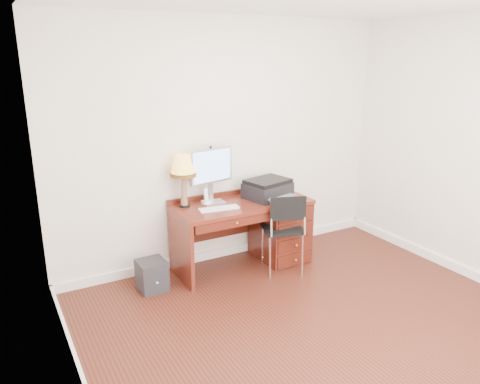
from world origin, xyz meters
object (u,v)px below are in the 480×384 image
chair (286,224)px  desk (266,226)px  equipment_box (152,275)px  printer (268,189)px  phone (206,199)px  monitor (212,169)px  leg_lamp (183,169)px

chair → desk: bearing=114.8°
chair → equipment_box: chair is taller
printer → phone: size_ratio=3.22×
monitor → printer: size_ratio=1.09×
phone → chair: size_ratio=0.19×
monitor → leg_lamp: size_ratio=1.07×
desk → equipment_box: 1.42m
phone → chair: bearing=-37.3°
printer → leg_lamp: 1.00m
chair → equipment_box: bearing=-172.2°
leg_lamp → phone: bearing=-7.4°
monitor → chair: size_ratio=0.67×
monitor → leg_lamp: bearing=167.6°
desk → printer: (0.01, 0.01, 0.44)m
leg_lamp → phone: size_ratio=3.29×
monitor → chair: bearing=-47.9°
monitor → phone: 0.34m
chair → equipment_box: size_ratio=2.83×
phone → equipment_box: phone is taller
desk → leg_lamp: leg_lamp is taller
desk → leg_lamp: size_ratio=2.68×
leg_lamp → equipment_box: 1.13m
monitor → printer: monitor is taller
monitor → leg_lamp: 0.32m
equipment_box → desk: bearing=-0.5°
monitor → chair: (0.64, -0.50, -0.58)m
desk → printer: printer is taller
phone → equipment_box: 0.97m
leg_lamp → equipment_box: size_ratio=1.78×
printer → leg_lamp: leg_lamp is taller
printer → phone: bearing=156.6°
desk → monitor: 0.95m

